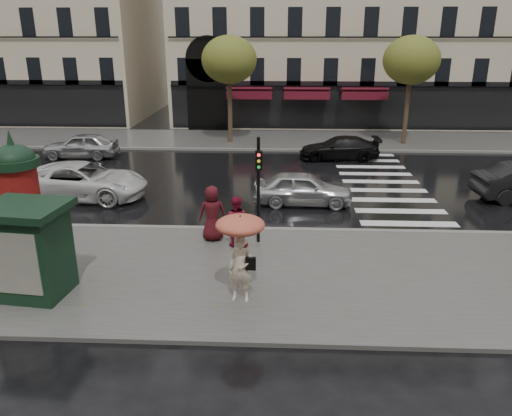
{
  "coord_description": "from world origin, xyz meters",
  "views": [
    {
      "loc": [
        1.08,
        -13.58,
        6.71
      ],
      "look_at": [
        0.4,
        1.5,
        1.41
      ],
      "focal_mm": 35.0,
      "sensor_mm": 36.0,
      "label": 1
    }
  ],
  "objects_px": {
    "man_burgundy": "(212,213)",
    "car_silver": "(303,188)",
    "woman_umbrella": "(241,244)",
    "woman_red": "(236,221)",
    "car_white": "(82,181)",
    "newsstand": "(29,249)",
    "traffic_light": "(258,181)",
    "car_far_silver": "(81,146)",
    "morris_column": "(19,197)",
    "car_black": "(339,148)"
  },
  "relations": [
    {
      "from": "woman_umbrella",
      "to": "woman_red",
      "type": "xyz_separation_m",
      "value": [
        -0.43,
        3.51,
        -0.73
      ]
    },
    {
      "from": "morris_column",
      "to": "woman_umbrella",
      "type": "bearing_deg",
      "value": -20.16
    },
    {
      "from": "woman_umbrella",
      "to": "man_burgundy",
      "type": "relative_size",
      "value": 1.28
    },
    {
      "from": "morris_column",
      "to": "newsstand",
      "type": "relative_size",
      "value": 1.58
    },
    {
      "from": "traffic_light",
      "to": "car_black",
      "type": "bearing_deg",
      "value": 71.85
    },
    {
      "from": "man_burgundy",
      "to": "car_silver",
      "type": "relative_size",
      "value": 0.46
    },
    {
      "from": "man_burgundy",
      "to": "traffic_light",
      "type": "height_order",
      "value": "traffic_light"
    },
    {
      "from": "morris_column",
      "to": "car_far_silver",
      "type": "relative_size",
      "value": 0.95
    },
    {
      "from": "car_silver",
      "to": "car_far_silver",
      "type": "height_order",
      "value": "car_far_silver"
    },
    {
      "from": "newsstand",
      "to": "car_black",
      "type": "bearing_deg",
      "value": 58.41
    },
    {
      "from": "traffic_light",
      "to": "newsstand",
      "type": "height_order",
      "value": "traffic_light"
    },
    {
      "from": "car_silver",
      "to": "car_far_silver",
      "type": "relative_size",
      "value": 0.97
    },
    {
      "from": "woman_red",
      "to": "man_burgundy",
      "type": "distance_m",
      "value": 0.95
    },
    {
      "from": "woman_red",
      "to": "car_black",
      "type": "bearing_deg",
      "value": -102.96
    },
    {
      "from": "car_silver",
      "to": "morris_column",
      "type": "bearing_deg",
      "value": 123.7
    },
    {
      "from": "car_white",
      "to": "car_black",
      "type": "bearing_deg",
      "value": -53.04
    },
    {
      "from": "woman_umbrella",
      "to": "car_black",
      "type": "xyz_separation_m",
      "value": [
        4.34,
        16.13,
        -1.06
      ]
    },
    {
      "from": "woman_umbrella",
      "to": "woman_red",
      "type": "height_order",
      "value": "woman_umbrella"
    },
    {
      "from": "woman_umbrella",
      "to": "newsstand",
      "type": "bearing_deg",
      "value": 179.09
    },
    {
      "from": "car_far_silver",
      "to": "car_silver",
      "type": "bearing_deg",
      "value": 55.3
    },
    {
      "from": "woman_umbrella",
      "to": "newsstand",
      "type": "distance_m",
      "value": 5.54
    },
    {
      "from": "woman_red",
      "to": "newsstand",
      "type": "xyz_separation_m",
      "value": [
        -5.1,
        -3.42,
        0.44
      ]
    },
    {
      "from": "man_burgundy",
      "to": "woman_umbrella",
      "type": "bearing_deg",
      "value": 98.79
    },
    {
      "from": "woman_red",
      "to": "car_black",
      "type": "height_order",
      "value": "woman_red"
    },
    {
      "from": "newsstand",
      "to": "car_white",
      "type": "bearing_deg",
      "value": 102.68
    },
    {
      "from": "morris_column",
      "to": "newsstand",
      "type": "bearing_deg",
      "value": -60.22
    },
    {
      "from": "car_white",
      "to": "woman_umbrella",
      "type": "bearing_deg",
      "value": -134.82
    },
    {
      "from": "man_burgundy",
      "to": "car_silver",
      "type": "xyz_separation_m",
      "value": [
        3.2,
        4.18,
        -0.37
      ]
    },
    {
      "from": "traffic_light",
      "to": "car_far_silver",
      "type": "xyz_separation_m",
      "value": [
        -10.57,
        11.99,
        -1.56
      ]
    },
    {
      "from": "man_burgundy",
      "to": "morris_column",
      "type": "distance_m",
      "value": 5.95
    },
    {
      "from": "man_burgundy",
      "to": "car_silver",
      "type": "bearing_deg",
      "value": -135.97
    },
    {
      "from": "newsstand",
      "to": "car_silver",
      "type": "bearing_deg",
      "value": 47.19
    },
    {
      "from": "car_white",
      "to": "car_silver",
      "type": "bearing_deg",
      "value": -88.17
    },
    {
      "from": "car_white",
      "to": "car_black",
      "type": "distance_m",
      "value": 14.0
    },
    {
      "from": "woman_umbrella",
      "to": "car_far_silver",
      "type": "relative_size",
      "value": 0.58
    },
    {
      "from": "newsstand",
      "to": "woman_red",
      "type": "bearing_deg",
      "value": 33.83
    },
    {
      "from": "woman_umbrella",
      "to": "newsstand",
      "type": "xyz_separation_m",
      "value": [
        -5.53,
        0.09,
        -0.29
      ]
    },
    {
      "from": "newsstand",
      "to": "car_white",
      "type": "distance_m",
      "value": 8.71
    },
    {
      "from": "car_black",
      "to": "car_far_silver",
      "type": "relative_size",
      "value": 1.06
    },
    {
      "from": "newsstand",
      "to": "man_burgundy",
      "type": "bearing_deg",
      "value": 42.31
    },
    {
      "from": "newsstand",
      "to": "car_silver",
      "type": "xyz_separation_m",
      "value": [
        7.49,
        8.08,
        -0.72
      ]
    },
    {
      "from": "woman_red",
      "to": "traffic_light",
      "type": "relative_size",
      "value": 0.48
    },
    {
      "from": "woman_umbrella",
      "to": "woman_red",
      "type": "distance_m",
      "value": 3.61
    },
    {
      "from": "woman_red",
      "to": "car_far_silver",
      "type": "relative_size",
      "value": 0.41
    },
    {
      "from": "man_burgundy",
      "to": "car_black",
      "type": "bearing_deg",
      "value": -123.21
    },
    {
      "from": "woman_umbrella",
      "to": "man_burgundy",
      "type": "bearing_deg",
      "value": 107.32
    },
    {
      "from": "man_burgundy",
      "to": "car_silver",
      "type": "distance_m",
      "value": 5.28
    },
    {
      "from": "car_silver",
      "to": "car_black",
      "type": "distance_m",
      "value": 8.31
    },
    {
      "from": "woman_red",
      "to": "car_silver",
      "type": "distance_m",
      "value": 5.25
    },
    {
      "from": "woman_umbrella",
      "to": "car_white",
      "type": "height_order",
      "value": "woman_umbrella"
    }
  ]
}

